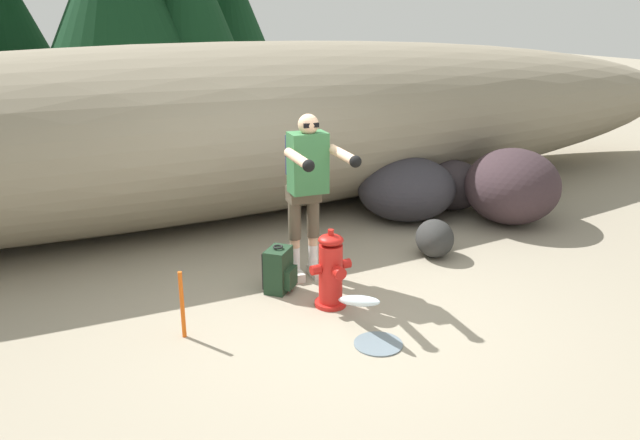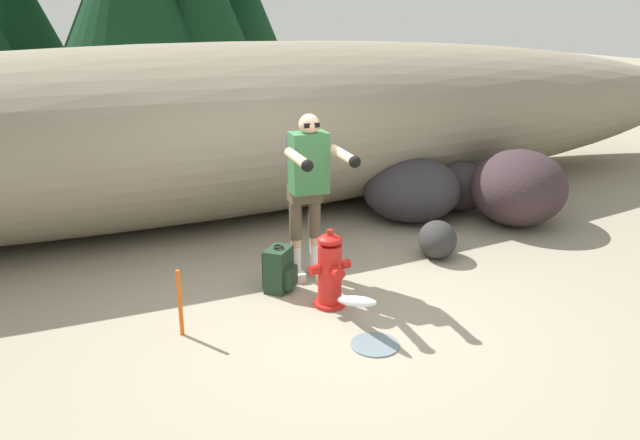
{
  "view_description": "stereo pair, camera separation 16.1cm",
  "coord_description": "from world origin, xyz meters",
  "px_view_note": "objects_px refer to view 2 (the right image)",
  "views": [
    {
      "loc": [
        -2.55,
        -4.57,
        2.68
      ],
      "look_at": [
        0.1,
        0.49,
        0.75
      ],
      "focal_mm": 35.69,
      "sensor_mm": 36.0,
      "label": 1
    },
    {
      "loc": [
        -2.4,
        -4.64,
        2.68
      ],
      "look_at": [
        0.1,
        0.49,
        0.75
      ],
      "focal_mm": 35.69,
      "sensor_mm": 36.0,
      "label": 2
    }
  ],
  "objects_px": {
    "survey_stake": "(180,303)",
    "fire_hydrant": "(330,271)",
    "utility_worker": "(308,177)",
    "boulder_large": "(412,189)",
    "boulder_outlier": "(438,239)",
    "boulder_small": "(457,186)",
    "spare_backpack": "(279,270)",
    "boulder_mid": "(519,187)"
  },
  "relations": [
    {
      "from": "survey_stake",
      "to": "fire_hydrant",
      "type": "bearing_deg",
      "value": -2.27
    },
    {
      "from": "utility_worker",
      "to": "boulder_large",
      "type": "bearing_deg",
      "value": 126.76
    },
    {
      "from": "boulder_outlier",
      "to": "survey_stake",
      "type": "height_order",
      "value": "survey_stake"
    },
    {
      "from": "utility_worker",
      "to": "boulder_small",
      "type": "distance_m",
      "value": 3.17
    },
    {
      "from": "boulder_outlier",
      "to": "survey_stake",
      "type": "distance_m",
      "value": 3.06
    },
    {
      "from": "survey_stake",
      "to": "utility_worker",
      "type": "bearing_deg",
      "value": 21.57
    },
    {
      "from": "spare_backpack",
      "to": "boulder_small",
      "type": "distance_m",
      "value": 3.47
    },
    {
      "from": "utility_worker",
      "to": "boulder_mid",
      "type": "bearing_deg",
      "value": 105.03
    },
    {
      "from": "utility_worker",
      "to": "spare_backpack",
      "type": "height_order",
      "value": "utility_worker"
    },
    {
      "from": "spare_backpack",
      "to": "boulder_small",
      "type": "height_order",
      "value": "boulder_small"
    },
    {
      "from": "boulder_large",
      "to": "fire_hydrant",
      "type": "bearing_deg",
      "value": -139.6
    },
    {
      "from": "boulder_large",
      "to": "spare_backpack",
      "type": "bearing_deg",
      "value": -152.15
    },
    {
      "from": "fire_hydrant",
      "to": "boulder_outlier",
      "type": "xyz_separation_m",
      "value": [
        1.63,
        0.56,
        -0.14
      ]
    },
    {
      "from": "spare_backpack",
      "to": "boulder_mid",
      "type": "distance_m",
      "value": 3.59
    },
    {
      "from": "fire_hydrant",
      "to": "spare_backpack",
      "type": "relative_size",
      "value": 1.61
    },
    {
      "from": "boulder_large",
      "to": "boulder_outlier",
      "type": "bearing_deg",
      "value": -111.11
    },
    {
      "from": "fire_hydrant",
      "to": "boulder_outlier",
      "type": "height_order",
      "value": "fire_hydrant"
    },
    {
      "from": "boulder_small",
      "to": "boulder_outlier",
      "type": "distance_m",
      "value": 1.83
    },
    {
      "from": "fire_hydrant",
      "to": "boulder_mid",
      "type": "relative_size",
      "value": 0.53
    },
    {
      "from": "spare_backpack",
      "to": "survey_stake",
      "type": "relative_size",
      "value": 0.78
    },
    {
      "from": "boulder_outlier",
      "to": "survey_stake",
      "type": "xyz_separation_m",
      "value": [
        -3.02,
        -0.5,
        0.09
      ]
    },
    {
      "from": "boulder_large",
      "to": "boulder_mid",
      "type": "relative_size",
      "value": 0.91
    },
    {
      "from": "boulder_outlier",
      "to": "survey_stake",
      "type": "bearing_deg",
      "value": -170.57
    },
    {
      "from": "boulder_large",
      "to": "boulder_small",
      "type": "relative_size",
      "value": 1.33
    },
    {
      "from": "utility_worker",
      "to": "spare_backpack",
      "type": "xyz_separation_m",
      "value": [
        -0.37,
        -0.11,
        -0.87
      ]
    },
    {
      "from": "fire_hydrant",
      "to": "boulder_small",
      "type": "distance_m",
      "value": 3.45
    },
    {
      "from": "fire_hydrant",
      "to": "utility_worker",
      "type": "relative_size",
      "value": 0.44
    },
    {
      "from": "boulder_mid",
      "to": "boulder_small",
      "type": "height_order",
      "value": "boulder_mid"
    },
    {
      "from": "boulder_small",
      "to": "boulder_large",
      "type": "bearing_deg",
      "value": -173.94
    },
    {
      "from": "spare_backpack",
      "to": "boulder_outlier",
      "type": "bearing_deg",
      "value": 47.48
    },
    {
      "from": "survey_stake",
      "to": "boulder_large",
      "type": "bearing_deg",
      "value": 26.41
    },
    {
      "from": "fire_hydrant",
      "to": "boulder_mid",
      "type": "xyz_separation_m",
      "value": [
        3.25,
        1.08,
        0.13
      ]
    },
    {
      "from": "boulder_small",
      "to": "fire_hydrant",
      "type": "bearing_deg",
      "value": -147.08
    },
    {
      "from": "utility_worker",
      "to": "spare_backpack",
      "type": "relative_size",
      "value": 3.65
    },
    {
      "from": "boulder_small",
      "to": "boulder_outlier",
      "type": "height_order",
      "value": "boulder_small"
    },
    {
      "from": "utility_worker",
      "to": "boulder_mid",
      "type": "xyz_separation_m",
      "value": [
        3.17,
        0.44,
        -0.61
      ]
    },
    {
      "from": "boulder_small",
      "to": "survey_stake",
      "type": "xyz_separation_m",
      "value": [
        -4.29,
        -1.82,
        -0.04
      ]
    },
    {
      "from": "boulder_large",
      "to": "boulder_small",
      "type": "distance_m",
      "value": 0.8
    },
    {
      "from": "fire_hydrant",
      "to": "boulder_large",
      "type": "height_order",
      "value": "boulder_large"
    },
    {
      "from": "boulder_mid",
      "to": "survey_stake",
      "type": "xyz_separation_m",
      "value": [
        -4.64,
        -1.02,
        -0.18
      ]
    },
    {
      "from": "fire_hydrant",
      "to": "boulder_mid",
      "type": "height_order",
      "value": "boulder_mid"
    },
    {
      "from": "boulder_small",
      "to": "boulder_mid",
      "type": "bearing_deg",
      "value": -66.07
    }
  ]
}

